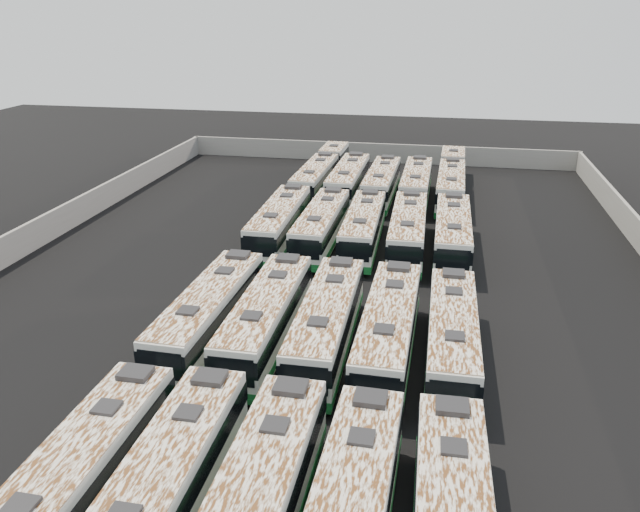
{
  "coord_description": "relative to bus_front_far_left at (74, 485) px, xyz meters",
  "views": [
    {
      "loc": [
        7.15,
        -35.82,
        17.02
      ],
      "look_at": [
        -0.18,
        1.91,
        1.6
      ],
      "focal_mm": 35.0,
      "sensor_mm": 36.0,
      "label": 1
    }
  ],
  "objects": [
    {
      "name": "bus_midfront_center",
      "position": [
        6.45,
        13.22,
        0.02
      ],
      "size": [
        2.61,
        11.74,
        3.3
      ],
      "rotation": [
        0.0,
        0.0,
        0.01
      ],
      "color": "silver",
      "rests_on": "ground"
    },
    {
      "name": "bus_back_right",
      "position": [
        9.66,
        41.58,
        -0.0
      ],
      "size": [
        2.56,
        11.62,
        3.27
      ],
      "rotation": [
        0.0,
        0.0,
        -0.01
      ],
      "color": "silver",
      "rests_on": "ground"
    },
    {
      "name": "bus_front_far_left",
      "position": [
        0.0,
        0.0,
        0.0
      ],
      "size": [
        2.58,
        11.64,
        3.27
      ],
      "rotation": [
        0.0,
        0.0,
        -0.01
      ],
      "color": "silver",
      "rests_on": "ground"
    },
    {
      "name": "bus_midfront_far_left",
      "position": [
        0.03,
        13.13,
        0.02
      ],
      "size": [
        2.76,
        11.79,
        3.31
      ],
      "rotation": [
        0.0,
        0.0,
        -0.02
      ],
      "color": "silver",
      "rests_on": "ground"
    },
    {
      "name": "bus_back_center",
      "position": [
        6.45,
        41.42,
        -0.02
      ],
      "size": [
        2.67,
        11.51,
        3.23
      ],
      "rotation": [
        0.0,
        0.0,
        -0.02
      ],
      "color": "silver",
      "rests_on": "ground"
    },
    {
      "name": "bus_midfront_far_right",
      "position": [
        12.86,
        13.15,
        -0.04
      ],
      "size": [
        2.44,
        11.35,
        3.19
      ],
      "rotation": [
        0.0,
        0.0,
        0.0
      ],
      "color": "silver",
      "rests_on": "ground"
    },
    {
      "name": "ground",
      "position": [
        4.44,
        20.72,
        -1.67
      ],
      "size": [
        140.0,
        140.0,
        0.0
      ],
      "primitive_type": "plane",
      "color": "black",
      "rests_on": "ground"
    },
    {
      "name": "bus_back_far_right",
      "position": [
        12.87,
        44.55,
        -0.03
      ],
      "size": [
        2.79,
        17.83,
        3.22
      ],
      "rotation": [
        0.0,
        0.0,
        -0.02
      ],
      "color": "silver",
      "rests_on": "ground"
    },
    {
      "name": "bus_midback_far_left",
      "position": [
        -0.01,
        28.43,
        0.03
      ],
      "size": [
        2.68,
        11.87,
        3.33
      ],
      "rotation": [
        0.0,
        0.0,
        0.01
      ],
      "color": "silver",
      "rests_on": "ground"
    },
    {
      "name": "perimeter_wall",
      "position": [
        4.44,
        20.72,
        -0.57
      ],
      "size": [
        45.2,
        73.2,
        2.2
      ],
      "color": "gray",
      "rests_on": "ground"
    },
    {
      "name": "bus_midfront_right",
      "position": [
        9.68,
        13.05,
        0.03
      ],
      "size": [
        2.68,
        11.84,
        3.33
      ],
      "rotation": [
        0.0,
        0.0,
        -0.02
      ],
      "color": "silver",
      "rests_on": "ground"
    },
    {
      "name": "bus_midfront_left",
      "position": [
        3.2,
        13.21,
        0.01
      ],
      "size": [
        2.48,
        11.67,
        3.29
      ],
      "rotation": [
        0.0,
        0.0,
        0.0
      ],
      "color": "silver",
      "rests_on": "ground"
    },
    {
      "name": "bus_front_center",
      "position": [
        6.5,
        0.03,
        0.04
      ],
      "size": [
        2.56,
        11.87,
        3.34
      ],
      "rotation": [
        0.0,
        0.0,
        -0.0
      ],
      "color": "silver",
      "rests_on": "ground"
    },
    {
      "name": "bus_midback_left",
      "position": [
        3.22,
        28.47,
        -0.01
      ],
      "size": [
        2.58,
        11.56,
        3.25
      ],
      "rotation": [
        0.0,
        0.0,
        -0.01
      ],
      "color": "silver",
      "rests_on": "ground"
    },
    {
      "name": "bus_midback_far_right",
      "position": [
        12.92,
        28.47,
        0.02
      ],
      "size": [
        2.5,
        11.77,
        3.31
      ],
      "rotation": [
        0.0,
        0.0,
        -0.0
      ],
      "color": "silver",
      "rests_on": "ground"
    },
    {
      "name": "bus_back_left",
      "position": [
        3.29,
        41.52,
        0.04
      ],
      "size": [
        2.63,
        11.9,
        3.35
      ],
      "rotation": [
        0.0,
        0.0,
        -0.01
      ],
      "color": "silver",
      "rests_on": "ground"
    },
    {
      "name": "bus_midback_center",
      "position": [
        6.38,
        28.66,
        -0.03
      ],
      "size": [
        2.6,
        11.41,
        3.2
      ],
      "rotation": [
        0.0,
        0.0,
        0.02
      ],
      "color": "silver",
      "rests_on": "ground"
    },
    {
      "name": "bus_front_left",
      "position": [
        3.16,
        0.24,
        0.01
      ],
      "size": [
        2.51,
        11.67,
        3.28
      ],
      "rotation": [
        0.0,
        0.0,
        0.0
      ],
      "color": "silver",
      "rests_on": "ground"
    },
    {
      "name": "bus_back_far_left",
      "position": [
        0.15,
        44.68,
        -0.03
      ],
      "size": [
        2.78,
        17.76,
        3.21
      ],
      "rotation": [
        0.0,
        0.0,
        -0.02
      ],
      "color": "silver",
      "rests_on": "ground"
    },
    {
      "name": "bus_midback_right",
      "position": [
        9.71,
        28.52,
        0.01
      ],
      "size": [
        2.65,
        11.71,
        3.29
      ],
      "rotation": [
        0.0,
        0.0,
        0.02
      ],
      "color": "silver",
      "rests_on": "ground"
    }
  ]
}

